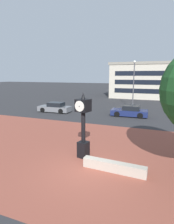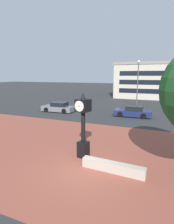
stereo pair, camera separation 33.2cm
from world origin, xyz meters
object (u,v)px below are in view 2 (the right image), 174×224
object	(u,v)px
street_clock	(83,125)
car_street_far	(133,112)
street_lamp_post	(138,80)
car_street_mid	(58,108)

from	to	relation	value
street_clock	car_street_far	bearing A→B (deg)	98.33
street_lamp_post	car_street_mid	bearing A→B (deg)	-146.29
street_clock	street_lamp_post	bearing A→B (deg)	100.73
car_street_mid	car_street_far	bearing A→B (deg)	-86.09
car_street_far	street_lamp_post	size ratio (longest dim) A/B	0.63
car_street_far	street_lamp_post	bearing A→B (deg)	2.59
street_clock	car_street_mid	xyz separation A→B (m)	(-8.65, 11.33, -1.39)
street_clock	car_street_mid	size ratio (longest dim) A/B	0.90
car_street_mid	street_lamp_post	xyz separation A→B (m)	(9.09, 6.06, 3.52)
car_street_mid	car_street_far	xyz separation A→B (m)	(9.47, 0.93, 0.00)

